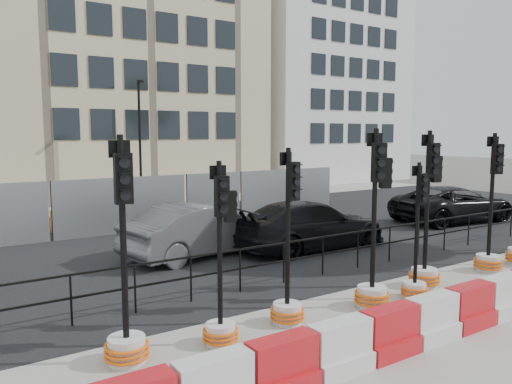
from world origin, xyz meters
TOP-DOWN VIEW (x-y plane):
  - ground at (0.00, 0.00)m, footprint 120.00×120.00m
  - sidewalk_near at (0.00, -3.00)m, footprint 40.00×6.00m
  - road at (0.00, 7.00)m, footprint 40.00×14.00m
  - sidewalk_far at (0.00, 16.00)m, footprint 40.00×4.00m
  - building_cream at (2.00, 21.99)m, footprint 15.00×10.06m
  - building_white at (17.00, 21.99)m, footprint 12.00×9.06m
  - kerb_railing at (0.00, 1.20)m, footprint 18.00×0.04m
  - heras_fencing at (-0.49, 9.71)m, footprint 14.33×1.72m
  - lamp_post_far at (0.50, 14.98)m, footprint 0.12×0.56m
  - barrier_row at (-0.00, -2.80)m, footprint 13.60×0.50m
  - traffic_signal_a at (-5.65, -0.77)m, footprint 0.69×0.69m
  - traffic_signal_b at (-4.11, -0.97)m, footprint 0.61×0.61m
  - traffic_signal_c at (-2.62, -0.84)m, footprint 0.64×0.64m
  - traffic_signal_d at (-0.66, -1.09)m, footprint 0.71×0.71m
  - traffic_signal_e at (0.51, -1.20)m, footprint 0.58×0.58m
  - traffic_signal_f at (1.37, -0.79)m, footprint 0.71×0.71m
  - traffic_signal_g at (3.79, -0.84)m, footprint 0.70×0.70m
  - car_b at (-1.57, 4.71)m, footprint 3.45×5.30m
  - car_c at (1.61, 3.64)m, footprint 2.07×5.08m
  - car_d at (9.38, 4.13)m, footprint 3.69×5.76m

SIDE VIEW (x-z plane):
  - ground at x=0.00m, z-range 0.00..0.00m
  - sidewalk_near at x=0.00m, z-range 0.00..0.02m
  - sidewalk_far at x=0.00m, z-range 0.00..0.02m
  - road at x=0.00m, z-range 0.00..0.03m
  - barrier_row at x=0.00m, z-range -0.03..0.77m
  - traffic_signal_e at x=0.51m, z-range -0.86..2.06m
  - traffic_signal_c at x=-2.62m, z-range -0.96..2.31m
  - kerb_railing at x=0.00m, z-range 0.19..1.19m
  - heras_fencing at x=-0.49m, z-range -0.29..1.71m
  - car_d at x=9.38m, z-range 0.00..1.43m
  - traffic_signal_a at x=-5.65m, z-range -1.03..2.48m
  - traffic_signal_g at x=3.79m, z-range -1.04..2.49m
  - traffic_signal_b at x=-4.11m, z-range -0.81..2.27m
  - car_c at x=1.61m, z-range 0.00..1.47m
  - car_b at x=-1.57m, z-range 0.00..1.54m
  - traffic_signal_f at x=1.37m, z-range -0.94..2.65m
  - traffic_signal_d at x=-0.66m, z-range -0.95..2.67m
  - lamp_post_far at x=0.50m, z-range 0.22..6.22m
  - building_white at x=17.00m, z-range 0.00..16.00m
  - building_cream at x=2.00m, z-range 0.00..18.00m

